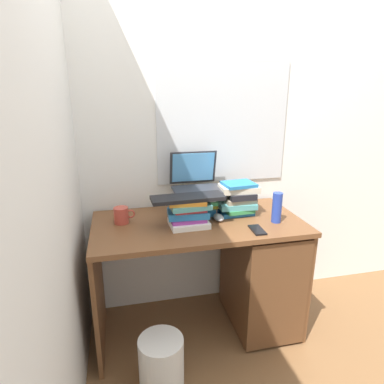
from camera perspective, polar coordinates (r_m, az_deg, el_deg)
ground_plane at (r=2.41m, az=0.97°, el=-22.20°), size 6.00×6.00×0.00m
wall_back at (r=2.23m, az=-1.08°, el=11.32°), size 6.00×0.06×2.60m
wall_left at (r=1.84m, az=-21.65°, el=8.85°), size 0.05×6.00×2.60m
desk at (r=2.24m, az=9.28°, el=-12.87°), size 1.26×0.64×0.77m
book_stack_tall at (r=2.10m, az=0.90°, el=-1.84°), size 0.24×0.19×0.15m
book_stack_keyboard_riser at (r=1.92m, az=-0.62°, el=-3.66°), size 0.25×0.18×0.16m
book_stack_side at (r=2.12m, az=7.93°, el=-1.01°), size 0.26×0.20×0.21m
laptop at (r=2.12m, az=0.67°, el=2.02°), size 0.31×0.28×0.23m
keyboard at (r=1.89m, az=-0.74°, el=-1.02°), size 0.42×0.15×0.02m
computer_mouse at (r=2.03m, az=4.61°, el=-4.40°), size 0.06×0.10×0.04m
mug at (r=2.01m, az=-12.06°, el=-3.95°), size 0.13×0.09×0.10m
water_bottle at (r=2.03m, az=14.45°, el=-2.61°), size 0.06×0.06×0.18m
cell_phone at (r=1.92m, az=11.20°, el=-6.44°), size 0.07×0.14×0.01m
wastebasket at (r=1.95m, az=-5.29°, el=-27.57°), size 0.24×0.24×0.31m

